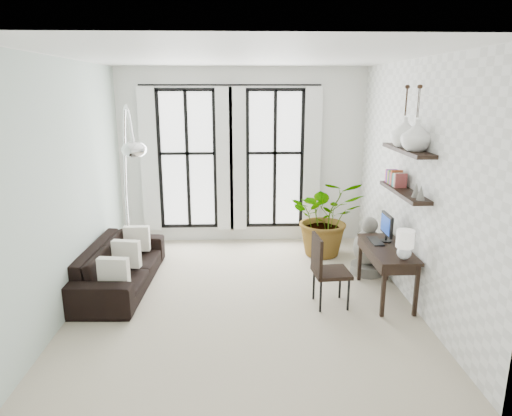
{
  "coord_description": "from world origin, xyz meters",
  "views": [
    {
      "loc": [
        -0.05,
        -5.85,
        2.82
      ],
      "look_at": [
        0.17,
        0.3,
        1.2
      ],
      "focal_mm": 32.0,
      "sensor_mm": 36.0,
      "label": 1
    }
  ],
  "objects_px": {
    "sofa": "(121,265)",
    "desk_chair": "(325,266)",
    "arc_lamp": "(128,147)",
    "buddha": "(368,250)",
    "plant": "(326,217)",
    "desk": "(388,251)"
  },
  "relations": [
    {
      "from": "sofa",
      "to": "buddha",
      "type": "xyz_separation_m",
      "value": [
        3.74,
        0.34,
        0.06
      ]
    },
    {
      "from": "arc_lamp",
      "to": "buddha",
      "type": "xyz_separation_m",
      "value": [
        3.63,
        -0.17,
        -1.6
      ]
    },
    {
      "from": "plant",
      "to": "desk_chair",
      "type": "xyz_separation_m",
      "value": [
        -0.37,
        -1.93,
        -0.12
      ]
    },
    {
      "from": "desk_chair",
      "to": "buddha",
      "type": "height_order",
      "value": "desk_chair"
    },
    {
      "from": "plant",
      "to": "desk_chair",
      "type": "relative_size",
      "value": 1.39
    },
    {
      "from": "sofa",
      "to": "buddha",
      "type": "distance_m",
      "value": 3.75
    },
    {
      "from": "plant",
      "to": "desk_chair",
      "type": "distance_m",
      "value": 1.97
    },
    {
      "from": "plant",
      "to": "buddha",
      "type": "bearing_deg",
      "value": -59.77
    },
    {
      "from": "sofa",
      "to": "desk_chair",
      "type": "height_order",
      "value": "desk_chair"
    },
    {
      "from": "sofa",
      "to": "desk_chair",
      "type": "relative_size",
      "value": 2.25
    },
    {
      "from": "sofa",
      "to": "desk",
      "type": "bearing_deg",
      "value": -96.3
    },
    {
      "from": "sofa",
      "to": "arc_lamp",
      "type": "xyz_separation_m",
      "value": [
        0.1,
        0.51,
        1.66
      ]
    },
    {
      "from": "plant",
      "to": "arc_lamp",
      "type": "bearing_deg",
      "value": -167.4
    },
    {
      "from": "desk",
      "to": "arc_lamp",
      "type": "height_order",
      "value": "arc_lamp"
    },
    {
      "from": "buddha",
      "to": "arc_lamp",
      "type": "bearing_deg",
      "value": 177.3
    },
    {
      "from": "desk",
      "to": "sofa",
      "type": "bearing_deg",
      "value": 171.49
    },
    {
      "from": "desk",
      "to": "buddha",
      "type": "relative_size",
      "value": 1.35
    },
    {
      "from": "desk_chair",
      "to": "plant",
      "type": "bearing_deg",
      "value": 74.64
    },
    {
      "from": "desk",
      "to": "desk_chair",
      "type": "distance_m",
      "value": 0.91
    },
    {
      "from": "desk_chair",
      "to": "arc_lamp",
      "type": "xyz_separation_m",
      "value": [
        -2.76,
        1.23,
        1.43
      ]
    },
    {
      "from": "sofa",
      "to": "desk_chair",
      "type": "bearing_deg",
      "value": -101.94
    },
    {
      "from": "arc_lamp",
      "to": "buddha",
      "type": "relative_size",
      "value": 2.84
    }
  ]
}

